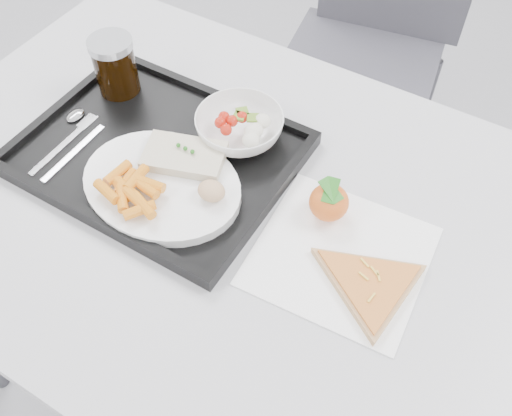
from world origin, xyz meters
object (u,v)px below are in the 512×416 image
(chair, at_px, (375,27))
(tangerine, at_px, (329,202))
(cola_glass, at_px, (115,65))
(dinner_plate, at_px, (162,185))
(salad_bowl, at_px, (240,127))
(tray, at_px, (158,154))
(pizza_slice, at_px, (370,285))
(table, at_px, (235,226))

(chair, relative_size, tangerine, 12.29)
(chair, bearing_deg, cola_glass, -107.17)
(dinner_plate, distance_m, salad_bowl, 0.17)
(tray, relative_size, dinner_plate, 1.67)
(pizza_slice, bearing_deg, dinner_plate, -178.10)
(table, relative_size, cola_glass, 11.11)
(chair, height_order, salad_bowl, chair)
(dinner_plate, height_order, salad_bowl, salad_bowl)
(chair, distance_m, cola_glass, 0.83)
(tray, height_order, dinner_plate, dinner_plate)
(salad_bowl, height_order, tangerine, tangerine)
(chair, height_order, tray, chair)
(table, distance_m, chair, 0.88)
(dinner_plate, xyz_separation_m, pizza_slice, (0.36, 0.01, -0.01))
(pizza_slice, bearing_deg, tangerine, 142.21)
(salad_bowl, height_order, pizza_slice, salad_bowl)
(tray, distance_m, cola_glass, 0.19)
(table, xyz_separation_m, tangerine, (0.14, 0.05, 0.10))
(salad_bowl, bearing_deg, chair, 92.29)
(cola_glass, distance_m, tangerine, 0.47)
(table, xyz_separation_m, salad_bowl, (-0.06, 0.12, 0.11))
(dinner_plate, relative_size, cola_glass, 2.50)
(chair, height_order, cola_glass, chair)
(table, distance_m, salad_bowl, 0.17)
(dinner_plate, distance_m, tangerine, 0.27)
(chair, xyz_separation_m, salad_bowl, (0.03, -0.74, 0.25))
(table, height_order, tray, tray)
(chair, relative_size, pizza_slice, 4.14)
(pizza_slice, bearing_deg, tray, 173.13)
(dinner_plate, height_order, pizza_slice, dinner_plate)
(chair, bearing_deg, tangerine, -73.82)
(tray, bearing_deg, chair, 85.05)
(tray, height_order, tangerine, tangerine)
(cola_glass, height_order, tangerine, cola_glass)
(chair, xyz_separation_m, tray, (-0.07, -0.84, 0.22))
(salad_bowl, bearing_deg, tray, -135.02)
(chair, bearing_deg, table, -83.88)
(table, height_order, pizza_slice, pizza_slice)
(dinner_plate, height_order, cola_glass, cola_glass)
(tray, height_order, cola_glass, cola_glass)
(cola_glass, bearing_deg, table, -18.94)
(salad_bowl, bearing_deg, cola_glass, -178.15)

